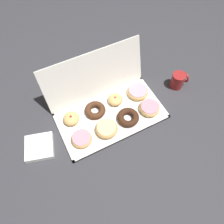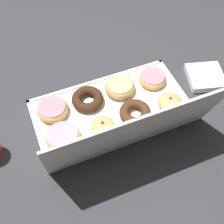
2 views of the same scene
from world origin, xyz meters
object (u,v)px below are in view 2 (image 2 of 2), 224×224
object	(u,v)px
donut_box	(112,109)
chocolate_cake_ring_donut_5	(135,113)
chocolate_cake_ring_donut_2	(88,99)
pink_frosted_donut_0	(152,78)
jelly_filled_donut_6	(103,126)
jelly_filled_donut_4	(170,102)
pink_frosted_donut_7	(63,137)
napkin_stack	(205,77)
glazed_ring_donut_1	(120,87)
pink_frosted_donut_3	(53,109)

from	to	relation	value
donut_box	chocolate_cake_ring_donut_5	size ratio (longest dim) A/B	4.97
chocolate_cake_ring_donut_2	chocolate_cake_ring_donut_5	xyz separation A→B (m)	(-0.14, 0.12, -0.00)
donut_box	chocolate_cake_ring_donut_2	xyz separation A→B (m)	(0.07, -0.06, 0.02)
pink_frosted_donut_0	jelly_filled_donut_6	distance (m)	0.30
pink_frosted_donut_0	jelly_filled_donut_4	size ratio (longest dim) A/B	1.23
jelly_filled_donut_4	pink_frosted_donut_7	xyz separation A→B (m)	(0.41, -0.01, -0.00)
pink_frosted_donut_0	jelly_filled_donut_4	xyz separation A→B (m)	(-0.00, 0.13, 0.00)
donut_box	pink_frosted_donut_7	distance (m)	0.21
chocolate_cake_ring_donut_5	napkin_stack	xyz separation A→B (m)	(-0.34, -0.06, -0.01)
glazed_ring_donut_1	chocolate_cake_ring_donut_2	world-z (taller)	glazed_ring_donut_1
jelly_filled_donut_6	pink_frosted_donut_7	distance (m)	0.14
donut_box	pink_frosted_donut_3	world-z (taller)	pink_frosted_donut_3
chocolate_cake_ring_donut_2	donut_box	bearing A→B (deg)	139.41
jelly_filled_donut_4	pink_frosted_donut_7	distance (m)	0.41
glazed_ring_donut_1	pink_frosted_donut_7	bearing A→B (deg)	26.43
glazed_ring_donut_1	jelly_filled_donut_6	world-z (taller)	jelly_filled_donut_6
jelly_filled_donut_4	glazed_ring_donut_1	bearing A→B (deg)	-44.76
donut_box	pink_frosted_donut_0	bearing A→B (deg)	-162.58
pink_frosted_donut_3	jelly_filled_donut_6	distance (m)	0.20
chocolate_cake_ring_donut_2	jelly_filled_donut_4	bearing A→B (deg)	154.61
pink_frosted_donut_7	chocolate_cake_ring_donut_2	bearing A→B (deg)	-136.91
jelly_filled_donut_4	chocolate_cake_ring_donut_2	bearing A→B (deg)	-25.39
glazed_ring_donut_1	chocolate_cake_ring_donut_2	distance (m)	0.13
donut_box	jelly_filled_donut_4	size ratio (longest dim) A/B	6.53
pink_frosted_donut_0	napkin_stack	distance (m)	0.22
donut_box	pink_frosted_donut_7	xyz separation A→B (m)	(0.20, 0.06, 0.02)
pink_frosted_donut_0	chocolate_cake_ring_donut_5	world-z (taller)	same
pink_frosted_donut_3	napkin_stack	world-z (taller)	pink_frosted_donut_3
pink_frosted_donut_3	glazed_ring_donut_1	bearing A→B (deg)	-178.66
glazed_ring_donut_1	jelly_filled_donut_4	size ratio (longest dim) A/B	1.35
glazed_ring_donut_1	pink_frosted_donut_7	xyz separation A→B (m)	(0.27, 0.13, -0.00)
pink_frosted_donut_3	jelly_filled_donut_4	size ratio (longest dim) A/B	1.31
chocolate_cake_ring_donut_2	pink_frosted_donut_7	world-z (taller)	pink_frosted_donut_7
pink_frosted_donut_3	pink_frosted_donut_7	bearing A→B (deg)	90.73
jelly_filled_donut_4	jelly_filled_donut_6	world-z (taller)	jelly_filled_donut_4
pink_frosted_donut_0	jelly_filled_donut_6	bearing A→B (deg)	27.20
pink_frosted_donut_0	pink_frosted_donut_7	distance (m)	0.42
glazed_ring_donut_1	pink_frosted_donut_3	world-z (taller)	same
pink_frosted_donut_0	chocolate_cake_ring_donut_5	distance (m)	0.18
donut_box	glazed_ring_donut_1	xyz separation A→B (m)	(-0.06, -0.07, 0.03)
glazed_ring_donut_1	chocolate_cake_ring_donut_2	bearing A→B (deg)	3.79
glazed_ring_donut_1	pink_frosted_donut_0	bearing A→B (deg)	176.77
chocolate_cake_ring_donut_5	pink_frosted_donut_3	bearing A→B (deg)	-24.83
jelly_filled_donut_6	napkin_stack	xyz separation A→B (m)	(-0.47, -0.07, -0.02)
napkin_stack	chocolate_cake_ring_donut_2	bearing A→B (deg)	-7.10
jelly_filled_donut_4	napkin_stack	bearing A→B (deg)	-160.79
pink_frosted_donut_0	napkin_stack	bearing A→B (deg)	163.69
donut_box	chocolate_cake_ring_donut_5	world-z (taller)	chocolate_cake_ring_donut_5
pink_frosted_donut_3	chocolate_cake_ring_donut_5	bearing A→B (deg)	155.17
jelly_filled_donut_4	chocolate_cake_ring_donut_5	world-z (taller)	jelly_filled_donut_4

